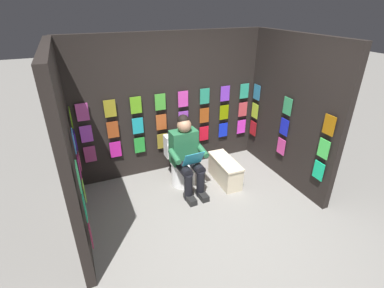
# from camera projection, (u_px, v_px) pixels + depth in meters

# --- Properties ---
(ground_plane) EXTENTS (30.00, 30.00, 0.00)m
(ground_plane) POSITION_uv_depth(u_px,v_px,m) (227.00, 242.00, 3.49)
(ground_plane) COLOR gray
(display_wall_back) EXTENTS (3.18, 0.14, 2.26)m
(display_wall_back) POSITION_uv_depth(u_px,v_px,m) (170.00, 105.00, 4.62)
(display_wall_back) COLOR black
(display_wall_back) RESTS_ON ground
(display_wall_left) EXTENTS (0.14, 1.95, 2.26)m
(display_wall_left) POSITION_uv_depth(u_px,v_px,m) (291.00, 112.00, 4.34)
(display_wall_left) COLOR black
(display_wall_left) RESTS_ON ground
(display_wall_right) EXTENTS (0.14, 1.95, 2.26)m
(display_wall_right) POSITION_uv_depth(u_px,v_px,m) (68.00, 150.00, 3.22)
(display_wall_right) COLOR black
(display_wall_right) RESTS_ON ground
(toilet) EXTENTS (0.41, 0.56, 0.77)m
(toilet) POSITION_uv_depth(u_px,v_px,m) (181.00, 164.00, 4.52)
(toilet) COLOR white
(toilet) RESTS_ON ground
(person_reading) EXTENTS (0.54, 0.69, 1.19)m
(person_reading) POSITION_uv_depth(u_px,v_px,m) (187.00, 155.00, 4.22)
(person_reading) COLOR #286B42
(person_reading) RESTS_ON ground
(comic_longbox_near) EXTENTS (0.31, 0.74, 0.39)m
(comic_longbox_near) POSITION_uv_depth(u_px,v_px,m) (225.00, 171.00, 4.58)
(comic_longbox_near) COLOR beige
(comic_longbox_near) RESTS_ON ground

